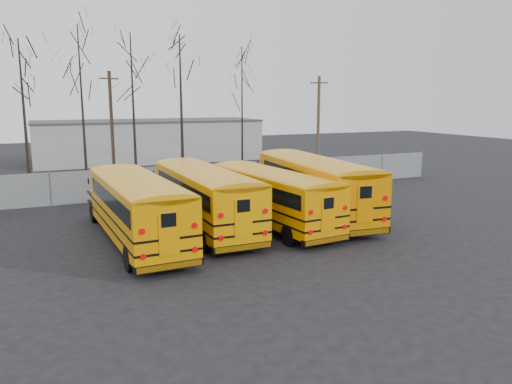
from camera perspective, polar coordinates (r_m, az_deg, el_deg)
name	(u,v)px	position (r m, az deg, el deg)	size (l,w,h in m)	color
ground	(257,243)	(22.04, 0.10, -5.85)	(120.00, 120.00, 0.00)	black
fence	(182,180)	(32.90, -8.40, 1.32)	(40.00, 0.04, 2.00)	gray
distant_building	(148,141)	(52.58, -12.19, 5.74)	(22.00, 8.00, 4.00)	#B5B4B0
bus_a	(136,203)	(22.17, -13.52, -1.28)	(2.99, 11.02, 3.06)	black
bus_b	(203,193)	(24.01, -6.03, -0.10)	(2.67, 11.07, 3.09)	black
bus_c	(271,193)	(24.54, 1.68, -0.08)	(3.41, 10.52, 2.90)	black
bus_d	(313,182)	(26.58, 6.54, 1.18)	(3.63, 11.90, 3.28)	black
utility_pole_left	(112,126)	(38.91, -16.15, 7.24)	(1.41, 0.62, 8.25)	#473528
utility_pole_right	(318,125)	(41.42, 7.13, 7.60)	(1.37, 0.63, 8.05)	brown
tree_1	(25,121)	(34.35, -24.92, 7.42)	(0.26, 0.26, 9.84)	black
tree_2	(83,110)	(35.50, -19.21, 8.82)	(0.26, 0.26, 11.00)	black
tree_3	(133,110)	(37.78, -13.83, 9.09)	(0.26, 0.26, 10.89)	black
tree_4	(181,112)	(36.57, -8.52, 9.07)	(0.26, 0.26, 10.68)	black
tree_5	(242,118)	(36.19, -1.59, 8.50)	(0.26, 0.26, 9.83)	black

